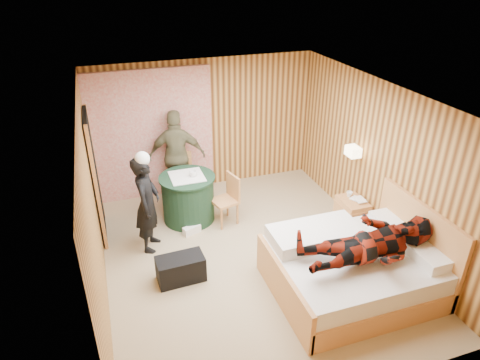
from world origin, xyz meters
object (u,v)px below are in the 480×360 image
object	(u,v)px
chair_far	(180,173)
chair_near	(228,196)
wall_lamp	(353,151)
duffel_bag	(181,269)
man_on_bed	(373,235)
round_table	(188,198)
woman_standing	(147,204)
bed	(354,267)
man_at_table	(177,156)
nightstand	(351,214)

from	to	relation	value
chair_far	chair_near	bearing A→B (deg)	-42.42
wall_lamp	chair_near	xyz separation A→B (m)	(-1.93, 0.61, -0.80)
duffel_bag	man_on_bed	xyz separation A→B (m)	(2.24, -1.14, 0.82)
round_table	woman_standing	world-z (taller)	woman_standing
chair_far	chair_near	distance (m)	1.19
wall_lamp	bed	xyz separation A→B (m)	(-0.80, -1.53, -0.97)
round_table	man_at_table	distance (m)	0.90
bed	man_at_table	distance (m)	3.70
round_table	man_on_bed	xyz separation A→B (m)	(1.78, -2.66, 0.59)
woman_standing	man_at_table	world-z (taller)	man_at_table
duffel_bag	chair_near	bearing A→B (deg)	46.23
wall_lamp	chair_near	world-z (taller)	wall_lamp
nightstand	woman_standing	size ratio (longest dim) A/B	0.35
nightstand	bed	bearing A→B (deg)	-120.52
chair_near	woman_standing	bearing A→B (deg)	-91.83
nightstand	duffel_bag	bearing A→B (deg)	-172.66
duffel_bag	woman_standing	bearing A→B (deg)	104.50
woman_standing	man_at_table	xyz separation A→B (m)	(0.74, 1.40, 0.09)
woman_standing	man_on_bed	distance (m)	3.26
man_on_bed	wall_lamp	bearing A→B (deg)	66.32
wall_lamp	man_at_table	world-z (taller)	man_at_table
round_table	woman_standing	size ratio (longest dim) A/B	0.61
chair_near	duffel_bag	distance (m)	1.67
man_at_table	chair_near	bearing A→B (deg)	133.33
nightstand	round_table	bearing A→B (deg)	155.50
bed	round_table	bearing A→B (deg)	125.69
chair_near	round_table	bearing A→B (deg)	-129.73
bed	chair_near	xyz separation A→B (m)	(-1.12, 2.14, 0.17)
wall_lamp	chair_far	size ratio (longest dim) A/B	0.28
chair_near	woman_standing	xyz separation A→B (m)	(-1.37, -0.32, 0.27)
chair_far	duffel_bag	world-z (taller)	chair_far
chair_far	round_table	bearing A→B (deg)	-74.68
bed	nightstand	xyz separation A→B (m)	(0.76, 1.29, -0.06)
bed	woman_standing	size ratio (longest dim) A/B	1.38
chair_far	woman_standing	size ratio (longest dim) A/B	0.60
round_table	chair_far	size ratio (longest dim) A/B	1.01
man_at_table	man_on_bed	distance (m)	3.89
wall_lamp	chair_far	distance (m)	3.11
duffel_bag	wall_lamp	bearing A→B (deg)	9.30
nightstand	round_table	distance (m)	2.76
chair_far	man_on_bed	world-z (taller)	man_on_bed
woman_standing	man_on_bed	bearing A→B (deg)	-108.18
chair_near	bed	bearing A→B (deg)	12.81
duffel_bag	man_at_table	xyz separation A→B (m)	(0.46, 2.32, 0.68)
nightstand	man_on_bed	xyz separation A→B (m)	(-0.73, -1.52, 0.73)
nightstand	chair_far	size ratio (longest dim) A/B	0.59
woman_standing	man_at_table	size ratio (longest dim) A/B	0.90
woman_standing	chair_far	bearing A→B (deg)	-8.58
round_table	chair_far	xyz separation A→B (m)	(0.02, 0.74, 0.12)
round_table	man_on_bed	bearing A→B (deg)	-56.26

